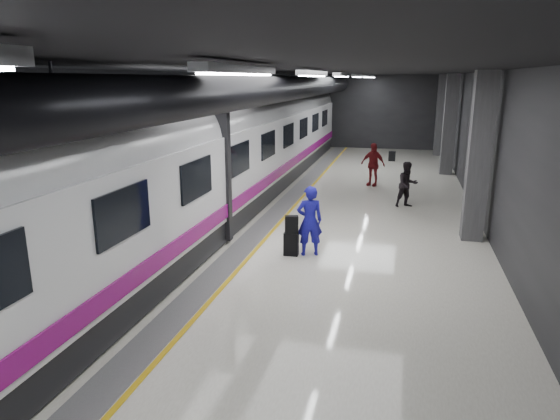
# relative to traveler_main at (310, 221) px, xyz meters

# --- Properties ---
(ground) EXTENTS (40.00, 40.00, 0.00)m
(ground) POSITION_rel_traveler_main_xyz_m (-0.45, 0.35, -0.88)
(ground) COLOR white
(ground) RESTS_ON ground
(platform_hall) EXTENTS (10.02, 40.02, 4.51)m
(platform_hall) POSITION_rel_traveler_main_xyz_m (-0.74, 1.31, 2.66)
(platform_hall) COLOR black
(platform_hall) RESTS_ON ground
(train) EXTENTS (3.05, 38.00, 4.05)m
(train) POSITION_rel_traveler_main_xyz_m (-3.70, 0.35, 1.19)
(train) COLOR black
(train) RESTS_ON ground
(traveler_main) EXTENTS (0.75, 0.62, 1.76)m
(traveler_main) POSITION_rel_traveler_main_xyz_m (0.00, 0.00, 0.00)
(traveler_main) COLOR #1B18BA
(traveler_main) RESTS_ON ground
(suitcase_main) EXTENTS (0.37, 0.24, 0.59)m
(suitcase_main) POSITION_rel_traveler_main_xyz_m (-0.43, -0.14, -0.59)
(suitcase_main) COLOR black
(suitcase_main) RESTS_ON ground
(shoulder_bag) EXTENTS (0.36, 0.26, 0.44)m
(shoulder_bag) POSITION_rel_traveler_main_xyz_m (-0.42, -0.16, -0.08)
(shoulder_bag) COLOR black
(shoulder_bag) RESTS_ON suitcase_main
(traveler_far_a) EXTENTS (0.95, 0.89, 1.57)m
(traveler_far_a) POSITION_rel_traveler_main_xyz_m (2.34, 5.54, -0.10)
(traveler_far_a) COLOR black
(traveler_far_a) RESTS_ON ground
(traveler_far_b) EXTENTS (1.11, 0.77, 1.76)m
(traveler_far_b) POSITION_rel_traveler_main_xyz_m (0.96, 8.87, -0.00)
(traveler_far_b) COLOR maroon
(traveler_far_b) RESTS_ON ground
(suitcase_far) EXTENTS (0.37, 0.25, 0.52)m
(suitcase_far) POSITION_rel_traveler_main_xyz_m (1.57, 15.48, -0.62)
(suitcase_far) COLOR black
(suitcase_far) RESTS_ON ground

